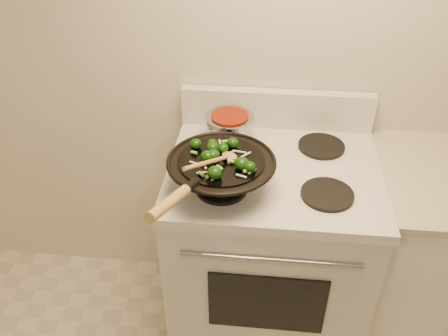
# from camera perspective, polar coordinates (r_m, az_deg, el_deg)

# --- Properties ---
(stove) EXTENTS (0.78, 0.67, 1.08)m
(stove) POSITION_cam_1_polar(r_m,az_deg,el_deg) (2.05, 5.29, -10.13)
(stove) COLOR silver
(stove) RESTS_ON ground
(wok) EXTENTS (0.37, 0.59, 0.21)m
(wok) POSITION_cam_1_polar(r_m,az_deg,el_deg) (1.59, -0.39, -0.54)
(wok) COLOR black
(wok) RESTS_ON stove
(stirfry) EXTENTS (0.23, 0.24, 0.04)m
(stirfry) POSITION_cam_1_polar(r_m,az_deg,el_deg) (1.55, -0.44, 1.49)
(stirfry) COLOR #0E3207
(stirfry) RESTS_ON wok
(wooden_spoon) EXTENTS (0.16, 0.23, 0.09)m
(wooden_spoon) POSITION_cam_1_polar(r_m,az_deg,el_deg) (1.51, -0.82, 1.03)
(wooden_spoon) COLOR #A97E42
(wooden_spoon) RESTS_ON wok
(saucepan) EXTENTS (0.19, 0.30, 0.11)m
(saucepan) POSITION_cam_1_polar(r_m,az_deg,el_deg) (1.84, 0.66, 4.83)
(saucepan) COLOR #96989E
(saucepan) RESTS_ON stove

